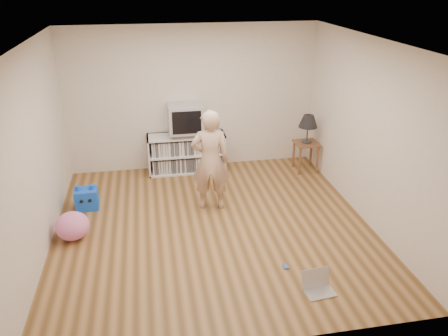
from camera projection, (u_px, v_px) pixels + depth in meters
ground at (213, 226)px, 6.35m from camera, size 4.50×4.50×0.00m
walls at (212, 143)px, 5.82m from camera, size 4.52×4.52×2.60m
ceiling at (211, 43)px, 5.28m from camera, size 4.50×4.50×0.01m
media_unit at (187, 153)px, 8.01m from camera, size 1.40×0.45×0.70m
dvd_deck at (186, 133)px, 7.83m from camera, size 0.45×0.35×0.07m
crt_tv at (185, 118)px, 7.71m from camera, size 0.60×0.53×0.50m
side_table at (306, 149)px, 7.98m from camera, size 0.42×0.42×0.55m
table_lamp at (308, 122)px, 7.77m from camera, size 0.34×0.34×0.52m
person at (210, 161)px, 6.55m from camera, size 0.63×0.46×1.59m
laptop at (318, 285)px, 5.06m from camera, size 0.37×0.31×0.24m
playing_cards at (286, 267)px, 5.47m from camera, size 0.07×0.09×0.02m
plush_blue at (87, 198)px, 6.77m from camera, size 0.35×0.31×0.40m
plush_pink at (72, 226)px, 5.99m from camera, size 0.55×0.55×0.39m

